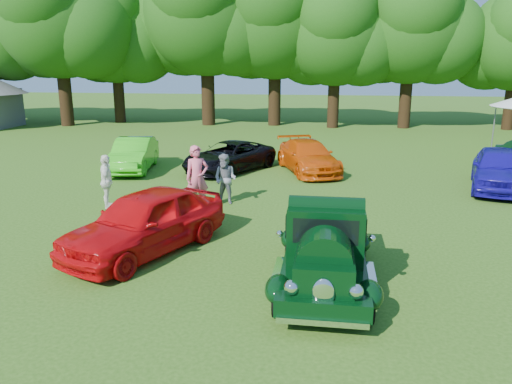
# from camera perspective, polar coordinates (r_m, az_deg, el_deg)

# --- Properties ---
(ground) EXTENTS (120.00, 120.00, 0.00)m
(ground) POSITION_cam_1_polar(r_m,az_deg,el_deg) (11.27, -0.99, -8.26)
(ground) COLOR #2B5112
(ground) RESTS_ON ground
(hero_pickup) EXTENTS (2.05, 4.41, 1.72)m
(hero_pickup) POSITION_cam_1_polar(r_m,az_deg,el_deg) (10.17, 7.88, -6.47)
(hero_pickup) COLOR black
(hero_pickup) RESTS_ON ground
(red_convertible) EXTENTS (3.44, 4.75, 1.50)m
(red_convertible) POSITION_cam_1_polar(r_m,az_deg,el_deg) (12.04, -12.55, -3.30)
(red_convertible) COLOR #C2080B
(red_convertible) RESTS_ON ground
(back_car_lime) EXTENTS (2.10, 4.25, 1.34)m
(back_car_lime) POSITION_cam_1_polar(r_m,az_deg,el_deg) (21.34, -13.80, 4.19)
(back_car_lime) COLOR green
(back_car_lime) RESTS_ON ground
(back_car_black) EXTENTS (3.83, 4.81, 1.21)m
(back_car_black) POSITION_cam_1_polar(r_m,az_deg,el_deg) (20.63, -3.08, 4.06)
(back_car_black) COLOR black
(back_car_black) RESTS_ON ground
(back_car_orange) EXTENTS (3.20, 4.72, 1.27)m
(back_car_orange) POSITION_cam_1_polar(r_m,az_deg,el_deg) (20.58, 5.96, 4.06)
(back_car_orange) COLOR #CB4607
(back_car_orange) RESTS_ON ground
(back_car_blue) EXTENTS (2.80, 4.70, 1.50)m
(back_car_blue) POSITION_cam_1_polar(r_m,az_deg,el_deg) (19.53, 26.05, 2.40)
(back_car_blue) COLOR #170D99
(back_car_blue) RESTS_ON ground
(spectator_pink) EXTENTS (0.86, 0.78, 1.98)m
(spectator_pink) POSITION_cam_1_polar(r_m,az_deg,el_deg) (15.20, -6.74, 1.61)
(spectator_pink) COLOR #E96079
(spectator_pink) RESTS_ON ground
(spectator_grey) EXTENTS (0.92, 0.81, 1.60)m
(spectator_grey) POSITION_cam_1_polar(r_m,az_deg,el_deg) (15.80, -3.53, 1.49)
(spectator_grey) COLOR gray
(spectator_grey) RESTS_ON ground
(spectator_white) EXTENTS (0.71, 1.06, 1.67)m
(spectator_white) POSITION_cam_1_polar(r_m,az_deg,el_deg) (15.95, -16.71, 1.14)
(spectator_white) COLOR white
(spectator_white) RESTS_ON ground
(tree_line) EXTENTS (65.12, 10.51, 12.47)m
(tree_line) POSITION_cam_1_polar(r_m,az_deg,el_deg) (34.96, 8.24, 18.89)
(tree_line) COLOR #311F10
(tree_line) RESTS_ON ground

